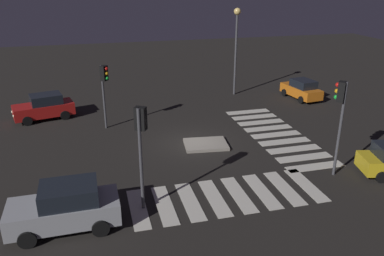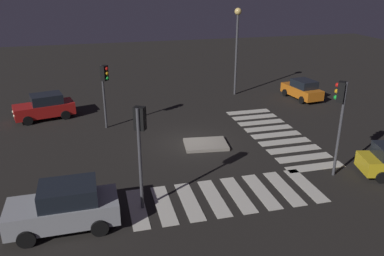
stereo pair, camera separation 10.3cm
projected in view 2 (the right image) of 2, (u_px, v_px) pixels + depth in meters
The scene contains 11 objects.
ground_plane at pixel (192, 144), 23.21m from camera, with size 80.00×80.00×0.00m, color black.
traffic_island at pixel (206, 144), 22.87m from camera, with size 2.68×2.13×0.18m.
car_silver at pixel (65, 207), 15.15m from camera, with size 4.34×2.08×1.87m.
car_red at pixel (45, 107), 27.03m from camera, with size 4.26×2.60×1.75m.
car_orange at pixel (302, 89), 31.46m from camera, with size 2.11×3.84×1.61m.
traffic_light_west at pixel (105, 81), 24.46m from camera, with size 0.53×0.54×4.17m.
traffic_light_east at pixel (340, 106), 18.29m from camera, with size 0.53×0.54×4.79m.
traffic_light_south at pixel (140, 133), 15.62m from camera, with size 0.54×0.53×4.53m.
street_lamp at pixel (237, 36), 31.22m from camera, with size 0.56×0.56×7.05m.
crosswalk_near at pixel (226, 196), 17.62m from camera, with size 8.75×3.20×0.02m.
crosswalk_side at pixel (276, 135), 24.48m from camera, with size 3.20×9.90×0.02m.
Camera 2 is at (-5.32, -20.61, 9.29)m, focal length 36.31 mm.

